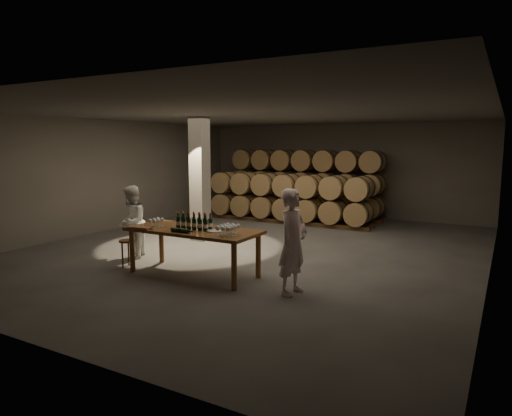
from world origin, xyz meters
The scene contains 15 objects.
room centered at (-1.80, 0.20, 1.60)m, with size 12.00×12.00×12.00m.
tasting_table centered at (0.00, -2.50, 0.80)m, with size 2.60×1.10×0.90m.
barrel_stack_back centered at (-0.96, 5.20, 1.20)m, with size 5.48×0.95×2.31m.
barrel_stack_front centered at (-0.96, 3.80, 0.83)m, with size 5.48×0.95×1.57m.
bottle_cluster centered at (0.02, -2.50, 1.01)m, with size 0.73×0.23×0.32m.
lying_bottles centered at (0.02, -2.91, 0.94)m, with size 0.48×0.08×0.08m.
glass_cluster_left centered at (-0.80, -2.64, 1.02)m, with size 0.19×0.30×0.17m.
glass_cluster_right centered at (0.88, -2.65, 1.03)m, with size 0.31×0.42×0.18m.
plate centered at (0.51, -2.51, 0.91)m, with size 0.31×0.31×0.02m, color silver.
notebook_near centered at (-0.84, -2.93, 0.92)m, with size 0.26×0.21×0.03m, color brown.
notebook_corner centered at (-1.11, -2.91, 0.91)m, with size 0.22×0.28×0.02m, color brown.
pen centered at (-0.69, -2.95, 0.91)m, with size 0.01×0.01×0.14m, color black.
stool centered at (-1.53, -2.71, 0.46)m, with size 0.34×0.34×0.56m.
person_man centered at (2.13, -2.59, 0.89)m, with size 0.65×0.43×1.78m, color white.
person_woman centered at (-1.97, -2.12, 0.81)m, with size 0.78×0.61×1.61m, color white.
Camera 1 is at (5.22, -9.40, 2.51)m, focal length 32.00 mm.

